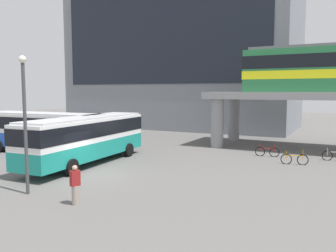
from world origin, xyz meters
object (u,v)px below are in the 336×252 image
bicycle_silver (335,156)px  bicycle_orange (294,159)px  station_building (183,49)px  bus_main (86,135)px  bicycle_red (267,152)px  pedestrian_walking_across (75,186)px  bus_secondary (43,128)px

bicycle_silver → bicycle_orange: bearing=-132.2°
station_building → bicycle_silver: 28.96m
station_building → bus_main: station_building is taller
bicycle_orange → bicycle_red: (-2.23, 2.16, 0.00)m
bicycle_red → bicycle_silver: bearing=6.1°
station_building → pedestrian_walking_across: bearing=-72.8°
bicycle_orange → bus_secondary: bearing=-166.3°
bicycle_orange → pedestrian_walking_across: 15.08m
bicycle_orange → bicycle_silver: same height
bicycle_red → pedestrian_walking_across: bearing=-108.5°
station_building → bicycle_orange: size_ratio=17.29×
station_building → bus_secondary: (-0.68, -25.09, -8.80)m
bus_secondary → bicycle_silver: size_ratio=6.31×
station_building → bus_main: (5.21, -26.81, -8.80)m
bus_main → bicycle_red: bearing=38.9°
station_building → bicycle_silver: (20.22, -17.93, -10.43)m
bus_main → bus_secondary: same height
bus_main → bicycle_silver: bus_main is taller
bicycle_silver → bicycle_red: same height
bicycle_red → pedestrian_walking_across: 16.15m
station_building → bicycle_red: 26.28m
bus_secondary → pedestrian_walking_across: 14.13m
station_building → bicycle_orange: bearing=-49.1°
bus_secondary → bicycle_silver: (20.90, 7.16, -1.63)m
bicycle_red → pedestrian_walking_across: (-5.13, -15.31, 0.47)m
bus_secondary → bicycle_silver: 22.15m
station_building → bicycle_red: size_ratio=17.08×
bus_main → bicycle_orange: size_ratio=6.34×
bicycle_silver → bicycle_red: size_ratio=0.99×
station_building → bus_secondary: size_ratio=2.73×
bus_main → bus_secondary: size_ratio=1.00×
bicycle_orange → bicycle_red: bearing=136.0°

